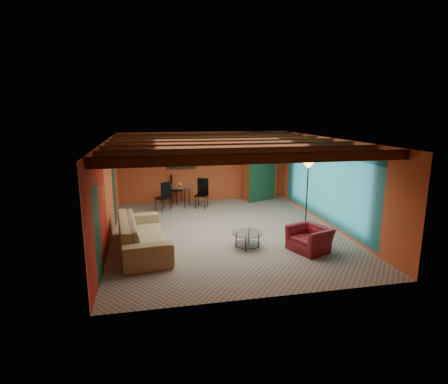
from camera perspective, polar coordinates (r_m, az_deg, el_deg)
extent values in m
cube|color=gray|center=(10.89, 0.22, -6.14)|extent=(6.50, 8.00, 0.01)
cube|color=silver|center=(10.35, 0.23, 8.17)|extent=(6.50, 8.00, 0.01)
cube|color=#B34E29|center=(14.41, -3.09, 3.99)|extent=(6.50, 0.02, 2.70)
cube|color=maroon|center=(10.38, -17.62, 0.05)|extent=(0.02, 8.00, 2.70)
cube|color=#297777|center=(11.64, 16.08, 1.46)|extent=(0.02, 8.00, 2.70)
imported|color=#958660|center=(9.62, -12.54, -6.37)|extent=(1.41, 2.99, 0.84)
imported|color=maroon|center=(9.61, 13.19, -7.09)|extent=(1.14, 1.21, 0.63)
cube|color=brown|center=(14.66, 5.65, 3.08)|extent=(1.39, 1.05, 2.19)
cube|color=black|center=(14.23, -6.67, 5.03)|extent=(1.05, 0.03, 0.65)
imported|color=#26661E|center=(14.50, 5.77, 8.38)|extent=(0.51, 0.45, 0.52)
imported|color=orange|center=(13.50, -6.89, 2.56)|extent=(0.19, 0.19, 0.18)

